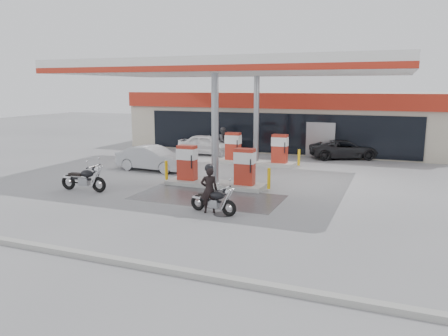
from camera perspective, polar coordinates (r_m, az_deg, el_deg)
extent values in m
plane|color=gray|center=(17.96, -3.64, -3.68)|extent=(90.00, 90.00, 0.00)
cube|color=#4C4C4F|center=(17.75, -2.18, -3.83)|extent=(6.00, 3.00, 0.00)
cylinder|color=#38383A|center=(15.41, -0.09, -6.07)|extent=(0.70, 0.70, 0.01)
cube|color=gray|center=(12.29, -18.03, -10.70)|extent=(28.00, 0.25, 0.15)
cube|color=#BCB29D|center=(32.66, 8.51, 6.26)|extent=(22.00, 8.00, 4.00)
cube|color=black|center=(28.83, 6.61, 4.54)|extent=(18.00, 0.10, 2.60)
cube|color=#AB2415|center=(28.61, 6.66, 8.71)|extent=(22.00, 0.25, 1.00)
cube|color=navy|center=(27.57, 20.95, 8.01)|extent=(3.50, 0.12, 0.80)
cube|color=gray|center=(28.19, 12.47, 3.60)|extent=(1.80, 0.14, 2.20)
cube|color=silver|center=(22.03, 1.92, 12.89)|extent=(16.00, 10.00, 0.60)
cube|color=#AB2415|center=(17.46, -3.77, 12.87)|extent=(16.00, 0.12, 0.24)
cube|color=#AB2415|center=(26.73, 5.61, 12.07)|extent=(16.00, 0.12, 0.24)
cylinder|color=gray|center=(19.31, -1.18, 5.16)|extent=(0.32, 0.32, 5.00)
cylinder|color=gray|center=(24.92, 4.24, 6.37)|extent=(0.32, 0.32, 5.00)
cube|color=#9E9E99|center=(19.71, -1.15, -2.09)|extent=(4.50, 1.30, 0.18)
cube|color=#A0281A|center=(20.11, -4.83, 0.71)|extent=(0.85, 0.48, 1.60)
cube|color=#A0281A|center=(19.04, 2.73, 0.18)|extent=(0.85, 0.48, 1.60)
cube|color=silver|center=(20.04, -4.85, 1.84)|extent=(0.88, 0.52, 0.50)
cube|color=silver|center=(18.97, 2.74, 1.36)|extent=(0.88, 0.52, 0.50)
cylinder|color=gold|center=(20.70, -7.54, -0.29)|extent=(0.14, 0.14, 0.90)
cylinder|color=gold|center=(18.80, 5.88, -1.37)|extent=(0.14, 0.14, 0.90)
cube|color=#9E9E99|center=(25.23, 4.17, 0.71)|extent=(4.50, 1.30, 0.18)
cube|color=#A0281A|center=(25.55, 1.20, 2.87)|extent=(0.85, 0.48, 1.60)
cube|color=#A0281A|center=(24.71, 7.29, 2.53)|extent=(0.85, 0.48, 1.60)
cube|color=silver|center=(25.50, 1.20, 3.77)|extent=(0.88, 0.52, 0.50)
cube|color=silver|center=(24.66, 7.31, 3.45)|extent=(0.88, 0.52, 0.50)
cylinder|color=gold|center=(26.02, -1.08, 2.04)|extent=(0.14, 0.14, 0.90)
cylinder|color=gold|center=(24.53, 9.75, 1.36)|extent=(0.14, 0.14, 0.90)
torus|color=black|center=(15.13, 0.65, -5.27)|extent=(0.59, 0.24, 0.58)
torus|color=black|center=(15.85, -3.45, -4.54)|extent=(0.59, 0.24, 0.58)
cube|color=gray|center=(15.44, -1.33, -4.64)|extent=(0.42, 0.30, 0.29)
cube|color=black|center=(15.49, -1.78, -4.22)|extent=(0.87, 0.26, 0.08)
ellipsoid|color=black|center=(15.28, -0.89, -3.60)|extent=(0.59, 0.41, 0.27)
cube|color=black|center=(15.56, -2.37, -3.57)|extent=(0.57, 0.33, 0.10)
cylinder|color=silver|center=(15.06, 0.03, -2.68)|extent=(0.17, 0.73, 0.03)
sphere|color=silver|center=(15.02, 0.40, -3.17)|extent=(0.17, 0.17, 0.17)
cylinder|color=silver|center=(15.83, -2.51, -4.62)|extent=(0.87, 0.24, 0.08)
imported|color=black|center=(15.43, -1.95, -2.87)|extent=(0.72, 0.64, 1.67)
torus|color=black|center=(19.21, -16.02, -2.11)|extent=(0.68, 0.20, 0.67)
torus|color=black|center=(20.10, -19.65, -1.76)|extent=(0.68, 0.20, 0.67)
cube|color=gray|center=(19.60, -17.79, -1.69)|extent=(0.46, 0.29, 0.33)
cube|color=black|center=(19.67, -18.20, -1.33)|extent=(1.01, 0.17, 0.09)
ellipsoid|color=black|center=(19.43, -17.45, -0.70)|extent=(0.64, 0.39, 0.31)
cube|color=black|center=(19.77, -18.75, -0.78)|extent=(0.63, 0.30, 0.11)
cylinder|color=silver|center=(19.18, -16.69, 0.21)|extent=(0.09, 0.85, 0.04)
sphere|color=silver|center=(19.13, -16.34, -0.20)|extent=(0.20, 0.20, 0.20)
cylinder|color=silver|center=(20.07, -18.80, -1.79)|extent=(1.00, 0.15, 0.09)
imported|color=white|center=(28.59, -2.14, 3.07)|extent=(3.97, 1.70, 1.34)
imported|color=#4D4D52|center=(28.77, -0.08, 3.58)|extent=(0.92, 1.04, 1.79)
imported|color=#A6A9AE|center=(23.57, -9.30, 1.28)|extent=(4.04, 1.60, 1.31)
imported|color=#A8ACB0|center=(31.94, -0.44, 3.86)|extent=(4.83, 2.87, 1.31)
imported|color=black|center=(28.12, 15.47, 2.40)|extent=(4.66, 3.50, 1.18)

